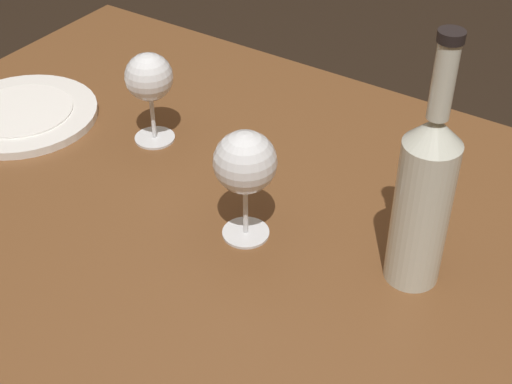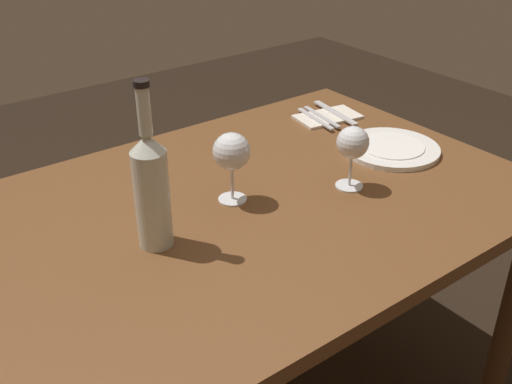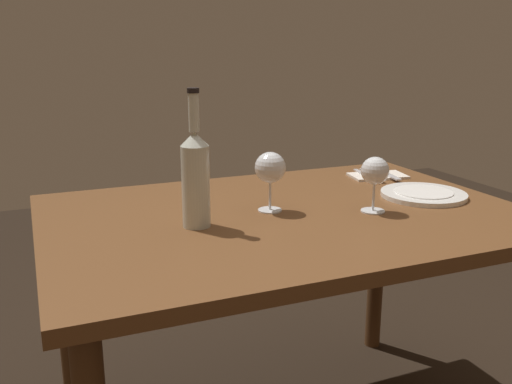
# 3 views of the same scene
# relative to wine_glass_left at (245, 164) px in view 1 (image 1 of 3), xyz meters

# --- Properties ---
(dining_table) EXTENTS (1.30, 0.90, 0.74)m
(dining_table) POSITION_rel_wine_glass_left_xyz_m (0.04, -0.02, -0.21)
(dining_table) COLOR brown
(dining_table) RESTS_ON ground
(wine_glass_left) EXTENTS (0.08, 0.08, 0.17)m
(wine_glass_left) POSITION_rel_wine_glass_left_xyz_m (0.00, 0.00, 0.00)
(wine_glass_left) COLOR white
(wine_glass_left) RESTS_ON dining_table
(wine_glass_right) EXTENTS (0.08, 0.08, 0.15)m
(wine_glass_right) POSITION_rel_wine_glass_left_xyz_m (0.26, -0.12, -0.01)
(wine_glass_right) COLOR white
(wine_glass_right) RESTS_ON dining_table
(wine_bottle) EXTENTS (0.07, 0.07, 0.35)m
(wine_bottle) POSITION_rel_wine_glass_left_xyz_m (-0.23, -0.05, 0.01)
(wine_bottle) COLOR silver
(wine_bottle) RESTS_ON dining_table
(dinner_plate) EXTENTS (0.25, 0.25, 0.02)m
(dinner_plate) POSITION_rel_wine_glass_left_xyz_m (0.49, -0.04, -0.11)
(dinner_plate) COLOR white
(dinner_plate) RESTS_ON dining_table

